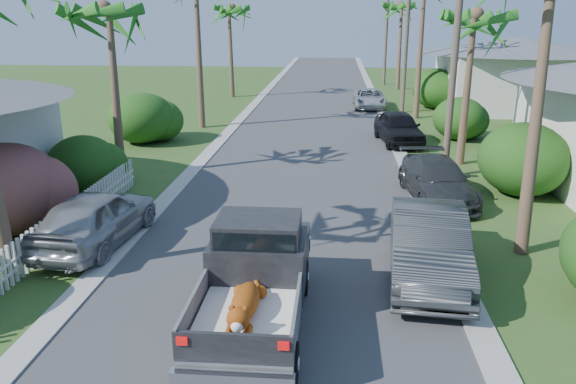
# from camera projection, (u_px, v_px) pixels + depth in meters

# --- Properties ---
(ground) EXTENTS (120.00, 120.00, 0.00)m
(ground) POSITION_uv_depth(u_px,v_px,m) (252.00, 374.00, 9.77)
(ground) COLOR #315720
(ground) RESTS_ON ground
(road) EXTENTS (8.00, 100.00, 0.02)m
(road) POSITION_uv_depth(u_px,v_px,m) (313.00, 119.00, 33.51)
(road) COLOR #38383A
(road) RESTS_ON ground
(curb_left) EXTENTS (0.60, 100.00, 0.06)m
(curb_left) POSITION_uv_depth(u_px,v_px,m) (241.00, 118.00, 33.85)
(curb_left) COLOR #A5A39E
(curb_left) RESTS_ON ground
(curb_right) EXTENTS (0.60, 100.00, 0.06)m
(curb_right) POSITION_uv_depth(u_px,v_px,m) (385.00, 120.00, 33.16)
(curb_right) COLOR #A5A39E
(curb_right) RESTS_ON ground
(pickup_truck) EXTENTS (1.98, 5.12, 2.06)m
(pickup_truck) POSITION_uv_depth(u_px,v_px,m) (257.00, 271.00, 11.39)
(pickup_truck) COLOR black
(pickup_truck) RESTS_ON ground
(parked_car_rn) EXTENTS (2.13, 5.05, 1.62)m
(parked_car_rn) POSITION_uv_depth(u_px,v_px,m) (428.00, 245.00, 13.19)
(parked_car_rn) COLOR #323638
(parked_car_rn) RESTS_ON ground
(parked_car_rm) EXTENTS (2.38, 4.84, 1.35)m
(parked_car_rm) POSITION_uv_depth(u_px,v_px,m) (437.00, 180.00, 18.80)
(parked_car_rm) COLOR #2C2F31
(parked_car_rm) RESTS_ON ground
(parked_car_rf) EXTENTS (2.38, 4.66, 1.52)m
(parked_car_rf) POSITION_uv_depth(u_px,v_px,m) (399.00, 128.00, 27.07)
(parked_car_rf) COLOR black
(parked_car_rf) RESTS_ON ground
(parked_car_rd) EXTENTS (2.14, 4.48, 1.23)m
(parked_car_rd) POSITION_uv_depth(u_px,v_px,m) (369.00, 99.00, 37.46)
(parked_car_rd) COLOR silver
(parked_car_rd) RESTS_ON ground
(parked_car_ln) EXTENTS (2.24, 4.67, 1.54)m
(parked_car_ln) POSITION_uv_depth(u_px,v_px,m) (96.00, 218.00, 15.04)
(parked_car_ln) COLOR #9FA1A6
(parked_car_ln) RESTS_ON ground
(palm_l_b) EXTENTS (4.40, 4.40, 7.40)m
(palm_l_b) POSITION_uv_depth(u_px,v_px,m) (108.00, 10.00, 19.85)
(palm_l_b) COLOR brown
(palm_l_b) RESTS_ON ground
(palm_l_d) EXTENTS (4.40, 4.40, 7.70)m
(palm_l_d) POSITION_uv_depth(u_px,v_px,m) (229.00, 8.00, 40.64)
(palm_l_d) COLOR brown
(palm_l_d) RESTS_ON ground
(palm_r_b) EXTENTS (4.40, 4.40, 7.20)m
(palm_r_b) POSITION_uv_depth(u_px,v_px,m) (474.00, 15.00, 21.69)
(palm_r_b) COLOR brown
(palm_r_b) RESTS_ON ground
(palm_r_d) EXTENTS (4.40, 4.40, 8.00)m
(palm_r_d) POSITION_uv_depth(u_px,v_px,m) (402.00, 5.00, 45.21)
(palm_r_d) COLOR brown
(palm_r_d) RESTS_ON ground
(shrub_l_b) EXTENTS (3.00, 3.30, 2.60)m
(shrub_l_b) POSITION_uv_depth(u_px,v_px,m) (6.00, 190.00, 15.70)
(shrub_l_b) COLOR #BC1A54
(shrub_l_b) RESTS_ON ground
(shrub_l_c) EXTENTS (2.40, 2.64, 2.00)m
(shrub_l_c) POSITION_uv_depth(u_px,v_px,m) (83.00, 164.00, 19.56)
(shrub_l_c) COLOR #1B4212
(shrub_l_c) RESTS_ON ground
(shrub_l_d) EXTENTS (3.20, 3.52, 2.40)m
(shrub_l_d) POSITION_uv_depth(u_px,v_px,m) (142.00, 118.00, 27.14)
(shrub_l_d) COLOR #1B4212
(shrub_l_d) RESTS_ON ground
(shrub_r_b) EXTENTS (3.00, 3.30, 2.50)m
(shrub_r_b) POSITION_uv_depth(u_px,v_px,m) (523.00, 159.00, 19.21)
(shrub_r_b) COLOR #1B4212
(shrub_r_b) RESTS_ON ground
(shrub_r_c) EXTENTS (2.60, 2.86, 2.10)m
(shrub_r_c) POSITION_uv_depth(u_px,v_px,m) (459.00, 119.00, 27.85)
(shrub_r_c) COLOR #1B4212
(shrub_r_c) RESTS_ON ground
(shrub_r_d) EXTENTS (3.20, 3.52, 2.60)m
(shrub_r_d) POSITION_uv_depth(u_px,v_px,m) (436.00, 88.00, 37.23)
(shrub_r_d) COLOR #1B4212
(shrub_r_d) RESTS_ON ground
(picket_fence) EXTENTS (0.10, 11.00, 1.00)m
(picket_fence) POSITION_uv_depth(u_px,v_px,m) (63.00, 225.00, 15.32)
(picket_fence) COLOR white
(picket_fence) RESTS_ON ground
(house_right_far) EXTENTS (9.00, 8.00, 4.60)m
(house_right_far) POSITION_uv_depth(u_px,v_px,m) (515.00, 77.00, 36.58)
(house_right_far) COLOR silver
(house_right_far) RESTS_ON ground
(utility_pole_b) EXTENTS (1.60, 0.26, 9.00)m
(utility_pole_b) POSITION_uv_depth(u_px,v_px,m) (455.00, 54.00, 20.28)
(utility_pole_b) COLOR brown
(utility_pole_b) RESTS_ON ground
(utility_pole_c) EXTENTS (1.60, 0.26, 9.00)m
(utility_pole_c) POSITION_uv_depth(u_px,v_px,m) (406.00, 38.00, 34.53)
(utility_pole_c) COLOR brown
(utility_pole_c) RESTS_ON ground
(utility_pole_d) EXTENTS (1.60, 0.26, 9.00)m
(utility_pole_d) POSITION_uv_depth(u_px,v_px,m) (386.00, 31.00, 48.77)
(utility_pole_d) COLOR brown
(utility_pole_d) RESTS_ON ground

